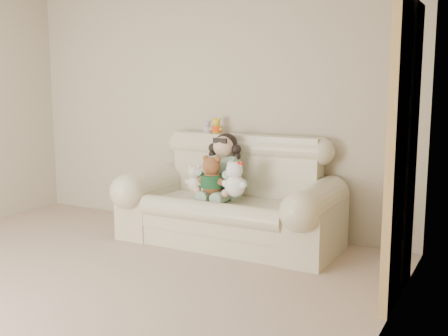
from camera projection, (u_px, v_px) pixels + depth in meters
floor at (28, 306)px, 3.73m from camera, size 5.00×5.00×0.00m
wall_back at (207, 106)px, 5.70m from camera, size 4.50×0.00×4.50m
wall_right at (357, 133)px, 2.47m from camera, size 0.00×5.00×5.00m
sofa at (229, 191)px, 5.13m from camera, size 2.10×0.95×1.03m
door_panel at (403, 153)px, 3.74m from camera, size 0.06×0.90×2.10m
seated_child at (224, 165)px, 5.21m from camera, size 0.45×0.53×0.65m
brown_teddy at (212, 171)px, 5.04m from camera, size 0.31×0.27×0.43m
white_cat at (235, 175)px, 4.93m from camera, size 0.28×0.23×0.39m
cream_teddy at (195, 176)px, 5.16m from camera, size 0.24×0.22×0.31m
yellow_mini_bear at (217, 125)px, 5.49m from camera, size 0.14×0.11×0.21m
grey_mini_plush at (208, 126)px, 5.58m from camera, size 0.13×0.11×0.18m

